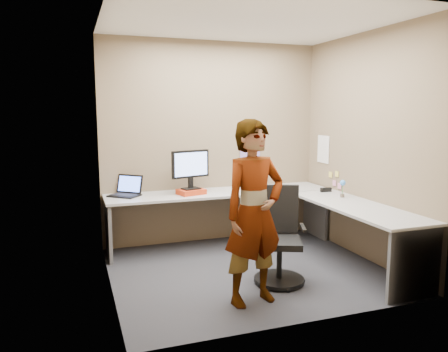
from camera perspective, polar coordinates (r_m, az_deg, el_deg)
name	(u,v)px	position (r m, az deg, el deg)	size (l,w,h in m)	color
ground	(248,270)	(5.04, 3.17, -12.17)	(3.00, 3.00, 0.00)	#26262B
wall_back	(213,143)	(5.95, -1.51, 4.38)	(3.00, 3.00, 0.00)	brown
wall_right	(365,147)	(5.49, 17.95, 3.61)	(2.70, 2.70, 0.00)	brown
wall_left	(106,156)	(4.39, -15.12, 2.58)	(2.70, 2.70, 0.00)	brown
ceiling	(250,21)	(4.80, 3.45, 19.53)	(3.00, 3.00, 0.00)	white
desk	(269,209)	(5.38, 5.96, -4.32)	(2.98, 2.58, 0.73)	#AFAFAF
paper_ream	(191,192)	(5.56, -4.31, -2.06)	(0.33, 0.24, 0.07)	#B93212
monitor	(191,166)	(5.52, -4.39, 1.28)	(0.51, 0.21, 0.49)	black
laptop	(127,190)	(5.58, -12.60, -1.86)	(0.46, 0.45, 0.25)	black
trackball_mouse	(192,190)	(5.70, -4.16, -1.87)	(0.12, 0.08, 0.07)	#B7B7BC
origami	(191,193)	(5.52, -4.36, -2.16)	(0.10, 0.10, 0.06)	white
stapler	(326,190)	(5.86, 13.16, -1.76)	(0.15, 0.04, 0.06)	black
flower	(343,186)	(5.52, 15.24, -1.24)	(0.07, 0.07, 0.22)	brown
calendar_purple	(250,145)	(6.14, 3.43, 4.02)	(0.30, 0.01, 0.40)	#846BB7
calendar_white	(323,149)	(6.23, 12.84, 3.43)	(0.01, 0.28, 0.38)	white
sticky_note_a	(337,174)	(5.97, 14.52, 0.26)	(0.01, 0.07, 0.07)	#F2E059
sticky_note_b	(334,183)	(6.03, 14.21, -0.90)	(0.01, 0.07, 0.07)	pink
sticky_note_c	(339,186)	(5.94, 14.84, -1.27)	(0.01, 0.07, 0.07)	pink
sticky_note_d	(330,175)	(6.10, 13.73, 0.17)	(0.01, 0.07, 0.07)	#F2E059
office_chair	(279,244)	(4.65, 7.22, -8.78)	(0.57, 0.57, 0.99)	black
person	(254,213)	(4.02, 3.96, -4.83)	(0.62, 0.41, 1.71)	#999399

